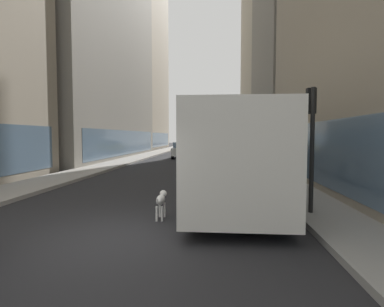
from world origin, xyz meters
name	(u,v)px	position (x,y,z in m)	size (l,w,h in m)	color
ground_plane	(200,152)	(0.00, 35.00, 0.00)	(120.00, 120.00, 0.00)	#232326
sidewalk_left	(160,152)	(-5.70, 35.00, 0.07)	(2.40, 110.00, 0.15)	#9E9991
sidewalk_right	(242,152)	(5.70, 35.00, 0.07)	(2.40, 110.00, 0.15)	gray
building_left_mid	(78,14)	(-11.90, 24.00, 14.60)	(10.16, 23.36, 29.22)	gray
building_left_far	(137,29)	(-11.90, 46.54, 20.95)	(8.16, 19.08, 41.92)	#A0937F
building_right_mid	(321,27)	(11.90, 23.35, 12.43)	(11.15, 14.31, 24.87)	gray
building_right_far	(279,46)	(11.90, 42.63, 16.39)	(10.47, 20.02, 32.79)	#B2A893
transit_bus	(229,148)	(2.80, 5.49, 1.78)	(2.78, 11.53, 3.05)	silver
car_yellow_taxi	(192,146)	(-1.20, 34.85, 0.82)	(1.94, 4.41, 1.62)	yellow
car_white_van	(183,150)	(-1.20, 24.18, 0.82)	(1.83, 4.03, 1.62)	silver
dalmatian_dog	(161,200)	(0.83, 1.74, 0.51)	(0.22, 0.96, 0.72)	white
pedestrian_with_handbag	(287,161)	(5.74, 8.65, 1.01)	(0.45, 0.34, 1.69)	#1E1E2D
traffic_light_near	(311,129)	(4.90, 2.25, 2.44)	(0.24, 0.41, 3.40)	black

